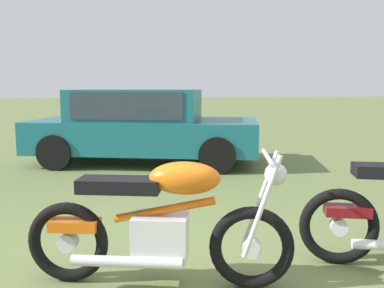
% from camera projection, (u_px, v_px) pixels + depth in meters
% --- Properties ---
extents(motorcycle_orange, '(1.95, 0.83, 1.02)m').
position_uv_depth(motorcycle_orange, '(161.00, 223.00, 3.01)').
color(motorcycle_orange, black).
rests_on(motorcycle_orange, ground).
extents(car_teal, '(4.65, 3.01, 1.43)m').
position_uv_depth(car_teal, '(142.00, 122.00, 7.97)').
color(car_teal, '#19606B').
rests_on(car_teal, ground).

